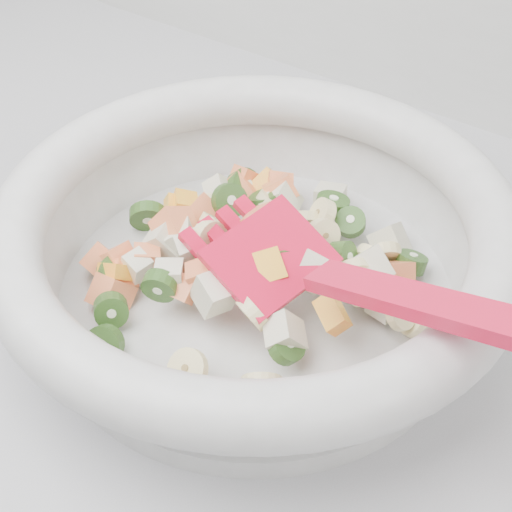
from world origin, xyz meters
The scene contains 1 object.
mixing_bowl centered at (-0.18, 1.42, 0.95)m, with size 0.46×0.35×0.16m.
Camera 1 is at (0.05, 1.09, 1.30)m, focal length 55.00 mm.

